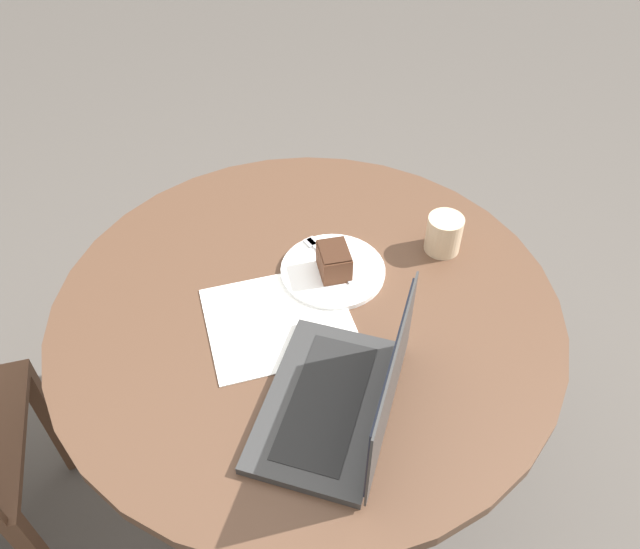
% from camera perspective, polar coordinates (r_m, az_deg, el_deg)
% --- Properties ---
extents(ground_plane, '(12.00, 12.00, 0.00)m').
position_cam_1_polar(ground_plane, '(1.91, -0.90, -17.19)').
color(ground_plane, '#4C4742').
extents(dining_table, '(1.07, 1.07, 0.71)m').
position_cam_1_polar(dining_table, '(1.44, -1.14, -7.00)').
color(dining_table, '#4C3323').
rests_on(dining_table, ground_plane).
extents(paper_document, '(0.32, 0.29, 0.00)m').
position_cam_1_polar(paper_document, '(1.29, -3.77, -4.19)').
color(paper_document, white).
rests_on(paper_document, dining_table).
extents(plate, '(0.23, 0.23, 0.01)m').
position_cam_1_polar(plate, '(1.38, 1.19, 0.37)').
color(plate, white).
rests_on(plate, dining_table).
extents(cake_slice, '(0.08, 0.09, 0.06)m').
position_cam_1_polar(cake_slice, '(1.35, 1.29, 1.27)').
color(cake_slice, brown).
rests_on(cake_slice, plate).
extents(fork, '(0.05, 0.17, 0.00)m').
position_cam_1_polar(fork, '(1.40, 0.40, 1.78)').
color(fork, silver).
rests_on(fork, plate).
extents(coffee_glass, '(0.08, 0.08, 0.09)m').
position_cam_1_polar(coffee_glass, '(1.44, 11.26, 3.66)').
color(coffee_glass, '#C6AD89').
rests_on(coffee_glass, dining_table).
extents(laptop, '(0.39, 0.41, 0.22)m').
position_cam_1_polar(laptop, '(1.13, 2.09, -11.25)').
color(laptop, '#2D2D2D').
rests_on(laptop, dining_table).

